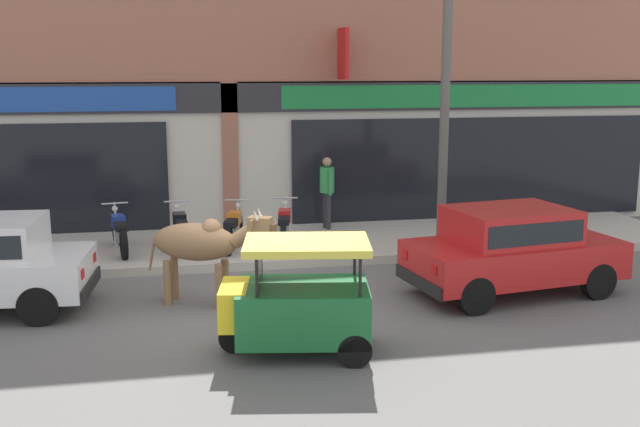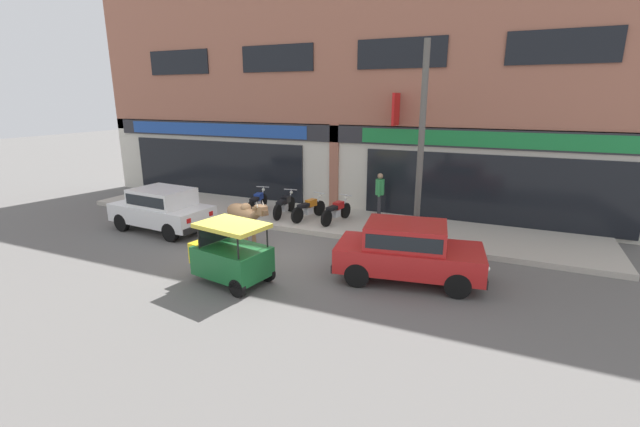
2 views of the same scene
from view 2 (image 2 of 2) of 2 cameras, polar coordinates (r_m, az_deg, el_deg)
The scene contains 13 objects.
ground_plane at distance 12.54m, azimuth -7.77°, elevation -5.45°, with size 90.00×90.00×0.00m, color #605E5B.
sidewalk at distance 15.73m, azimuth -0.41°, elevation -0.69°, with size 19.00×3.28×0.17m, color #B7AFA3.
shop_building at distance 16.88m, azimuth 2.37°, elevation 16.18°, with size 23.00×1.40×9.77m.
cow at distance 12.99m, azimuth -10.24°, elevation -0.17°, with size 2.01×1.15×1.61m.
car_0 at distance 10.72m, azimuth 11.59°, elevation -4.64°, with size 3.77×2.13×1.46m.
car_1 at distance 15.38m, azimuth -20.33°, elevation 0.78°, with size 3.71×1.87×1.46m.
auto_rickshaw at distance 10.67m, azimuth -11.91°, elevation -5.64°, with size 2.09×1.43×1.52m.
motorcycle_0 at distance 16.40m, azimuth -8.34°, elevation 1.51°, with size 0.58×1.80×0.88m.
motorcycle_1 at distance 15.81m, azimuth -4.77°, elevation 1.10°, with size 0.52×1.81×0.88m.
motorcycle_2 at distance 15.28m, azimuth -1.51°, elevation 0.64°, with size 0.68×1.78×0.88m.
motorcycle_3 at distance 14.94m, azimuth 2.20°, elevation 0.30°, with size 0.61×1.80×0.88m.
pedestrian at distance 15.65m, azimuth 7.98°, elevation 3.10°, with size 0.32×0.49×1.60m.
utility_pole at distance 12.71m, azimuth 13.32°, elevation 8.75°, with size 0.18×0.18×5.77m, color #595651.
Camera 2 is at (6.31, -9.91, 4.40)m, focal length 24.00 mm.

